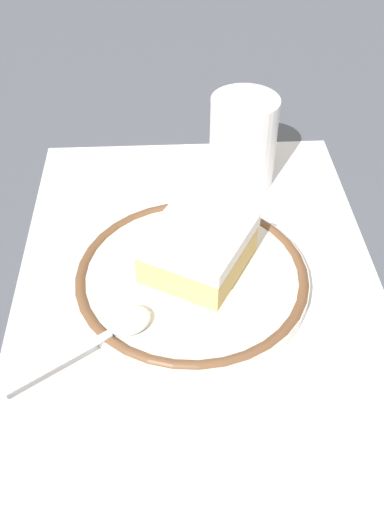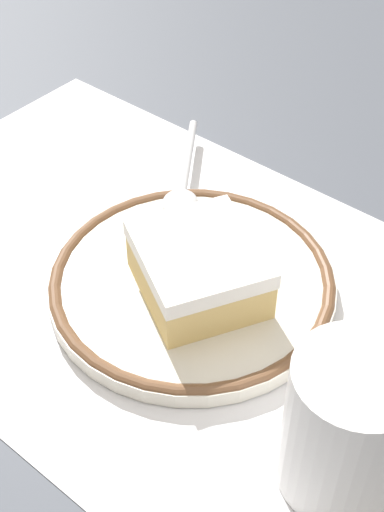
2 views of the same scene
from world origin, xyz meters
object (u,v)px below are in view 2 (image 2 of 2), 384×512
(cup, at_px, (345,434))
(cake_slice, at_px, (199,268))
(spoon, at_px, (183,189))
(plate, at_px, (192,282))

(cup, bearing_deg, cake_slice, 159.32)
(spoon, height_order, cup, cup)
(plate, xyz_separation_m, spoon, (-0.06, 0.06, 0.01))
(plate, relative_size, cup, 2.18)
(plate, height_order, cake_slice, cake_slice)
(cake_slice, relative_size, cup, 1.22)
(cake_slice, distance_m, cup, 0.14)
(spoon, bearing_deg, plate, -45.90)
(spoon, xyz_separation_m, cup, (0.21, -0.12, 0.02))
(cake_slice, xyz_separation_m, spoon, (-0.07, 0.07, -0.01))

